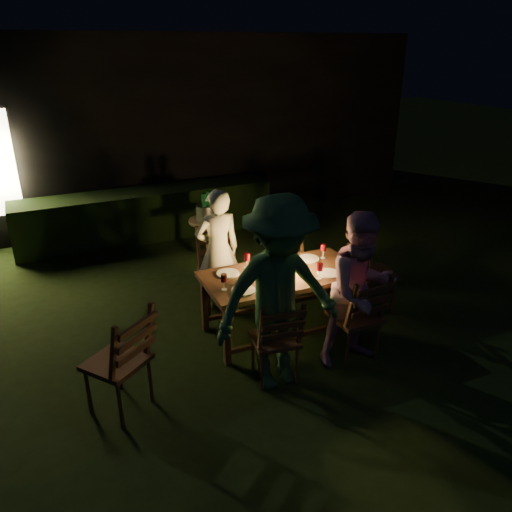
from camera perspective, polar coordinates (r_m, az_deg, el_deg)
name	(u,v)px	position (r m, az deg, el deg)	size (l,w,h in m)	color
garden_envelope	(138,121)	(10.69, -13.37, 14.79)	(40.00, 40.00, 3.20)	black
dining_table	(282,279)	(5.48, 3.00, -2.64)	(1.75, 0.90, 0.72)	#4F2E1A
chair_near_left	(275,353)	(4.89, 2.19, -11.02)	(0.49, 0.51, 0.95)	#4F2E1A
chair_near_right	(354,331)	(5.27, 11.17, -8.39)	(0.46, 0.50, 1.02)	#4F2E1A
chair_far_left	(220,284)	(6.10, -4.09, -3.25)	(0.53, 0.56, 1.06)	#4F2E1A
chair_far_right	(293,271)	(6.47, 4.24, -1.77)	(0.46, 0.49, 1.02)	#4F2E1A
chair_end	(372,286)	(6.23, 13.10, -3.32)	(0.57, 0.54, 1.05)	#4F2E1A
chair_spare	(121,378)	(4.66, -15.21, -13.32)	(0.69, 0.70, 1.07)	#4F2E1A
person_house_side	(218,250)	(5.97, -4.38, 0.65)	(0.55, 0.36, 1.51)	white
person_opp_right	(361,290)	(5.00, 11.90, -3.85)	(0.78, 0.61, 1.60)	#B27A9E
person_opp_left	(279,295)	(4.51, 2.62, -4.47)	(1.21, 0.70, 1.88)	#2E5C35
lantern	(285,257)	(5.45, 3.29, -0.17)	(0.16, 0.16, 0.35)	white
plate_far_left	(228,273)	(5.43, -3.23, -1.99)	(0.25, 0.25, 0.01)	white
plate_near_left	(243,290)	(5.06, -1.45, -3.93)	(0.25, 0.25, 0.01)	white
plate_far_right	(308,259)	(5.82, 6.01, -0.29)	(0.25, 0.25, 0.01)	white
plate_near_right	(328,273)	(5.48, 8.27, -1.97)	(0.25, 0.25, 0.01)	white
wineglass_a	(247,261)	(5.53, -1.04, -0.55)	(0.06, 0.06, 0.18)	#59070F
wineglass_b	(224,282)	(5.05, -3.68, -3.00)	(0.06, 0.06, 0.18)	#59070F
wineglass_c	(320,271)	(5.33, 7.28, -1.72)	(0.06, 0.06, 0.18)	#59070F
wineglass_d	(323,251)	(5.84, 7.69, 0.56)	(0.06, 0.06, 0.18)	#59070F
wineglass_e	(287,278)	(5.13, 3.54, -2.57)	(0.06, 0.06, 0.18)	silver
bottle_table	(261,265)	(5.29, 0.63, -1.06)	(0.07, 0.07, 0.28)	#0F471E
napkin_left	(283,287)	(5.13, 3.12, -3.59)	(0.18, 0.14, 0.01)	red
napkin_right	(340,275)	(5.47, 9.60, -2.12)	(0.18, 0.14, 0.01)	red
phone	(240,295)	(4.97, -1.84, -4.50)	(0.14, 0.07, 0.01)	black
side_table	(207,225)	(7.20, -5.60, 3.55)	(0.53, 0.53, 0.71)	olive
ice_bucket	(207,212)	(7.14, -5.66, 5.01)	(0.30, 0.30, 0.22)	#A5A8AD
bottle_bucket_a	(204,210)	(7.07, -5.95, 5.25)	(0.07, 0.07, 0.32)	#0F471E
bottle_bucket_b	(209,208)	(7.18, -5.41, 5.54)	(0.07, 0.07, 0.32)	#0F471E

